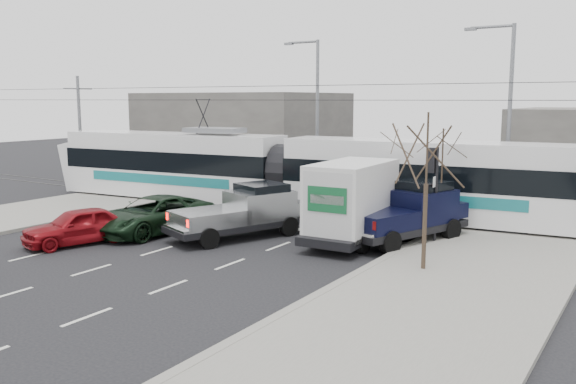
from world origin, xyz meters
The scene contains 15 objects.
ground centered at (0.00, 0.00, 0.00)m, with size 120.00×120.00×0.00m, color black.
sidewalk_right centered at (9.00, 0.00, 0.07)m, with size 6.00×60.00×0.15m, color gray.
rails centered at (0.00, 10.00, 0.01)m, with size 60.00×1.60×0.03m, color #33302D.
building_left centered at (-14.00, 22.00, 3.00)m, with size 14.00×10.00×6.00m, color slate.
bare_tree centered at (7.60, 2.50, 3.79)m, with size 2.40×2.40×5.00m.
traffic_signal centered at (6.47, 6.50, 2.74)m, with size 0.44×0.44×3.60m.
street_lamp_near centered at (7.31, 14.00, 5.11)m, with size 2.38×0.25×9.00m.
street_lamp_far centered at (-4.19, 16.00, 5.11)m, with size 2.38×0.25×9.00m.
catenary centered at (0.00, 10.00, 3.88)m, with size 60.00×0.20×7.00m.
tram centered at (-2.20, 9.58, 1.96)m, with size 27.15×5.26×5.51m.
silver_pickup centered at (-0.32, 3.71, 1.05)m, with size 4.01×6.15×2.12m.
box_truck centered at (3.85, 5.37, 1.57)m, with size 2.45×6.44×3.17m.
navy_pickup centered at (5.62, 6.40, 1.16)m, with size 3.76×5.92×2.35m.
green_car centered at (-4.02, 2.21, 0.76)m, with size 2.52×5.47×1.52m, color black.
red_car centered at (-5.07, -0.78, 0.70)m, with size 1.66×4.14×1.41m, color maroon.
Camera 1 is at (14.06, -15.91, 5.54)m, focal length 38.00 mm.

